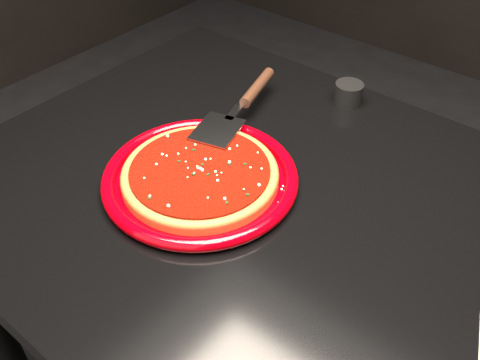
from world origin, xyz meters
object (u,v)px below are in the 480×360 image
pizza_server (240,105)px  ramekin (348,93)px  plate (200,178)px  table (293,352)px

pizza_server → ramekin: bearing=42.7°
plate → ramekin: 0.37m
ramekin → pizza_server: bearing=-121.8°
table → plate: size_ratio=3.71×
ramekin → plate: bearing=-99.4°
plate → pizza_server: size_ratio=1.04×
plate → pizza_server: 0.19m
pizza_server → ramekin: 0.23m
table → pizza_server: (-0.25, 0.13, 0.42)m
table → ramekin: ramekin is taller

